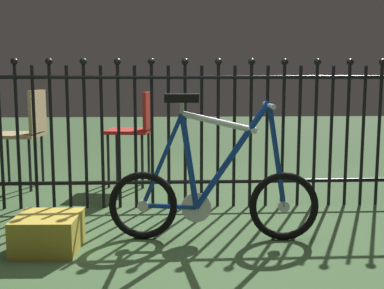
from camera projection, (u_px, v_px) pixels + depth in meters
The scene contains 6 objects.
ground_plane at pixel (174, 242), 2.83m from camera, with size 20.00×20.00×0.00m, color #385530.
iron_fence at pixel (165, 130), 3.56m from camera, with size 4.30×0.07×1.16m.
bicycle at pixel (213, 191), 2.85m from camera, with size 1.25×0.40×0.87m.
chair_red at pixel (136, 126), 4.35m from camera, with size 0.44×0.43×0.85m.
chair_tan at pixel (26, 128), 4.24m from camera, with size 0.43×0.43×0.87m.
display_crate at pixel (48, 233), 2.70m from camera, with size 0.35×0.35×0.20m, color #B29933.
Camera 1 is at (-0.03, -2.73, 0.95)m, focal length 44.97 mm.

